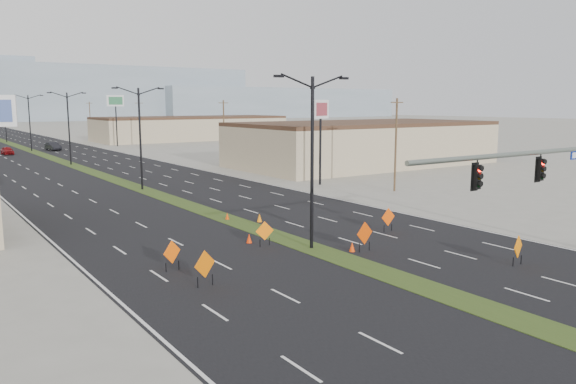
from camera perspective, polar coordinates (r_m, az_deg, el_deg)
ground at (r=25.30m, az=19.34°, el=-11.13°), size 600.00×600.00×0.00m
road_surface at (r=115.69m, az=-24.94°, el=3.92°), size 25.00×400.00×0.02m
median_strip at (r=115.69m, az=-24.94°, el=3.92°), size 2.00×400.00×0.04m
building_se_near at (r=79.64m, az=7.66°, el=4.76°), size 36.00×18.00×5.50m
building_se_far at (r=136.56m, az=-9.81°, el=6.32°), size 44.00×16.00×5.00m
mesa_center at (r=319.36m, az=-24.27°, el=9.17°), size 220.00×50.00×28.00m
mesa_east at (r=363.38m, az=-1.40°, el=9.04°), size 160.00×50.00×18.00m
signal_mast at (r=32.36m, az=25.88°, el=1.53°), size 16.30×0.60×8.00m
streetlight_0 at (r=32.42m, az=2.46°, el=3.54°), size 5.15×0.24×10.02m
streetlight_1 at (r=57.23m, az=-14.79°, el=5.60°), size 5.15×0.24×10.02m
streetlight_2 at (r=84.07m, az=-21.38°, el=6.26°), size 5.15×0.24×10.02m
streetlight_3 at (r=111.48m, az=-24.77°, el=6.57°), size 5.15×0.24×10.02m
streetlight_4 at (r=139.13m, az=-26.82°, el=6.74°), size 5.15×0.24×10.02m
utility_pole_0 at (r=55.44m, az=10.90°, el=4.87°), size 1.60×0.20×9.00m
utility_pole_1 at (r=83.72m, az=-6.54°, el=6.30°), size 1.60×0.20×9.00m
utility_pole_2 at (r=115.74m, az=-14.81°, el=6.78°), size 1.60×0.20×9.00m
utility_pole_3 at (r=149.10m, az=-19.46°, el=6.99°), size 1.60×0.20×9.00m
car_left at (r=105.69m, az=-26.62°, el=3.78°), size 1.74×4.02×1.35m
car_mid at (r=111.78m, az=-22.76°, el=4.30°), size 2.12×4.77×1.52m
construction_sign_0 at (r=26.60m, az=-8.45°, el=-7.39°), size 1.25×0.46×1.75m
construction_sign_1 at (r=29.34m, az=-11.70°, el=-6.11°), size 1.12×0.52×1.60m
construction_sign_2 at (r=33.65m, az=-2.39°, el=-4.06°), size 1.14×0.25×1.53m
construction_sign_3 at (r=32.69m, az=7.79°, el=-4.26°), size 1.32×0.22×1.77m
construction_sign_4 at (r=32.09m, az=22.33°, el=-5.27°), size 1.19×0.38×1.63m
construction_sign_5 at (r=38.02m, az=10.14°, el=-2.60°), size 1.21×0.09×1.61m
cone_0 at (r=32.76m, az=6.53°, el=-5.56°), size 0.46×0.46×0.58m
cone_1 at (r=34.61m, az=-3.97°, el=-4.72°), size 0.41×0.41×0.60m
cone_2 at (r=40.65m, az=-2.92°, el=-2.63°), size 0.44×0.44×0.62m
cone_3 at (r=41.60m, az=-6.19°, el=-2.47°), size 0.40×0.40×0.53m
pole_sign_east_near at (r=58.96m, az=3.34°, el=7.71°), size 2.80×1.46×8.87m
pole_sign_east_far at (r=118.36m, az=-17.12°, el=8.50°), size 3.19×1.62×10.18m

